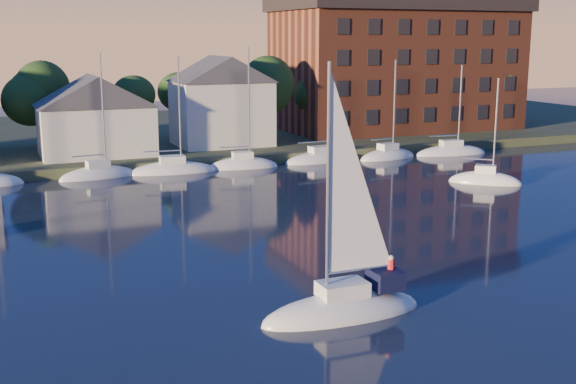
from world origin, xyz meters
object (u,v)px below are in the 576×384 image
clubhouse_east (221,100)px  hero_sailboat (345,304)px  clubhouse_centre (95,114)px  drifting_sailboat_right (485,182)px  condo_block (397,61)px

clubhouse_east → hero_sailboat: (-9.54, -48.58, -5.45)m
clubhouse_centre → drifting_sailboat_right: size_ratio=1.11×
clubhouse_east → drifting_sailboat_right: size_ratio=1.01×
clubhouse_east → hero_sailboat: hero_sailboat is taller
clubhouse_centre → drifting_sailboat_right: 38.77m
clubhouse_east → drifting_sailboat_right: (16.38, -25.55, -5.90)m
condo_block → hero_sailboat: bearing=-123.1°
drifting_sailboat_right → hero_sailboat: bearing=-96.6°
drifting_sailboat_right → clubhouse_centre: bearing=-176.0°
condo_block → drifting_sailboat_right: size_ratio=2.98×
hero_sailboat → drifting_sailboat_right: size_ratio=1.23×
hero_sailboat → drifting_sailboat_right: 34.68m
clubhouse_east → drifting_sailboat_right: bearing=-57.3°
hero_sailboat → drifting_sailboat_right: bearing=-138.0°
clubhouse_centre → clubhouse_east: (14.00, 2.00, 0.87)m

